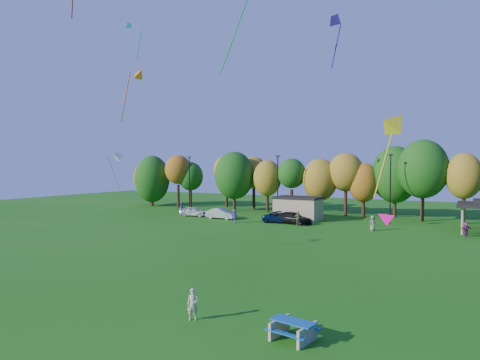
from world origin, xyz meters
The scene contains 21 objects.
ground centered at (0.00, 0.00, 0.00)m, with size 160.00×160.00×0.00m, color #19600F.
tree_line centered at (-1.03, 45.51, 5.91)m, with size 93.57×10.55×11.15m.
lamp_posts centered at (2.00, 40.00, 4.90)m, with size 64.50×0.25×9.09m.
utility_building centered at (-10.00, 38.00, 1.64)m, with size 6.30×4.30×3.25m.
picnic_table centered at (4.64, -0.93, 0.50)m, with size 2.22×1.94×0.86m.
kite_flyer centered at (-0.59, -1.07, 0.78)m, with size 0.57×0.37×1.56m, color beige.
car_a centered at (-25.26, 34.38, 0.73)m, with size 1.73×4.30×1.46m, color silver.
car_b centered at (-19.98, 33.70, 0.74)m, with size 1.57×4.50×1.48m, color #AEAFB4.
car_c centered at (-10.93, 33.97, 0.67)m, with size 2.23×4.84×1.34m, color #0B1C42.
car_d centered at (-9.14, 33.83, 0.76)m, with size 2.12×5.21×1.51m, color black.
far_person_0 centered at (-16.24, 30.84, 0.89)m, with size 1.15×0.66×1.78m, color #534598.
far_person_1 centered at (1.25, 32.83, 0.88)m, with size 0.86×0.56×1.77m, color gray.
far_person_2 centered at (-28.29, 35.68, 0.92)m, with size 0.90×0.70×1.85m, color #5A4DAB.
far_person_4 centered at (-7.92, 32.61, 0.92)m, with size 1.07×0.45×1.83m, color olive.
far_person_5 centered at (10.89, 33.19, 0.82)m, with size 1.52×0.48×1.64m, color #88386D.
kite_0 centered at (-22.65, 18.45, 23.27)m, with size 1.17×2.54×4.28m.
kite_1 centered at (1.91, 14.74, 19.02)m, with size 1.47×2.76×4.44m.
kite_3 centered at (-14.92, 8.25, 8.42)m, with size 1.40×2.09×3.41m.
kite_7 centered at (7.52, 4.12, 5.00)m, with size 1.07×0.84×1.07m.
kite_8 centered at (-16.90, 13.35, 16.39)m, with size 3.18×1.44×5.36m.
kite_9 centered at (7.36, 8.65, 10.19)m, with size 2.60×3.28×5.64m.
Camera 1 is at (11.46, -18.26, 7.66)m, focal length 32.00 mm.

